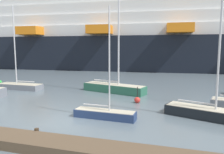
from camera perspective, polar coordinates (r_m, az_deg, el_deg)
ground_plane at (r=15.57m, az=-12.29°, el=-11.18°), size 600.00×600.00×0.00m
dock_pier at (r=12.43m, az=-21.24°, el=-15.16°), size 27.88×1.81×0.61m
sailboat_1 at (r=15.80m, az=-1.87°, el=-9.17°), size 4.47×1.20×7.70m
sailboat_3 at (r=24.83m, az=0.53°, el=-2.38°), size 7.53×3.63×13.94m
sailboat_4 at (r=29.06m, az=-22.68°, el=-1.99°), size 5.63×1.78×9.84m
sailboat_5 at (r=17.12m, az=23.59°, el=-8.20°), size 6.06×3.39×9.59m
channel_buoy_0 at (r=20.26m, az=6.52°, el=-5.86°), size 0.54×0.54×1.49m
channel_buoy_1 at (r=33.96m, az=-26.98°, el=-1.21°), size 0.60×0.60×1.31m
cruise_ship at (r=56.41m, az=24.26°, el=9.70°), size 138.58×29.27×24.35m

